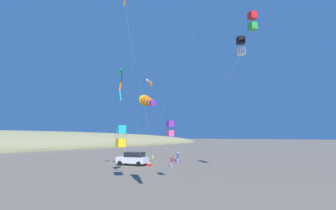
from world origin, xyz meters
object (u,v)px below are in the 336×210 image
kite_box_blue_topmost (121,136)px  person_adult_flyer (178,156)px  kite_windsock_red_high_left (150,83)px  kite_windsock_small_distant (146,101)px  kite_box_black_fish_shape (170,129)px  kite_delta_yellow_midlevel (121,70)px  person_child_green_jacket (153,158)px  kite_box_striped_overhead (241,46)px  kite_box_orange_high_right (253,21)px  person_child_grey_jacket (172,160)px  parked_car (133,158)px  cooler_box (149,164)px

kite_box_blue_topmost → person_adult_flyer: bearing=101.2°
kite_windsock_red_high_left → kite_windsock_small_distant: kite_windsock_red_high_left is taller
kite_windsock_red_high_left → kite_box_black_fish_shape: bearing=-41.4°
kite_delta_yellow_midlevel → kite_box_black_fish_shape: bearing=29.3°
person_adult_flyer → person_child_green_jacket: (-4.44, -0.35, -0.42)m
person_adult_flyer → kite_windsock_small_distant: (8.44, -18.26, 5.82)m
kite_box_blue_topmost → kite_windsock_red_high_left: bearing=111.2°
kite_box_striped_overhead → kite_windsock_small_distant: 16.30m
kite_box_orange_high_right → kite_box_blue_topmost: bearing=-139.4°
person_child_green_jacket → person_child_grey_jacket: 7.14m
person_child_green_jacket → kite_windsock_red_high_left: bearing=-56.6°
kite_windsock_red_high_left → kite_box_striped_overhead: bearing=9.7°
kite_box_striped_overhead → kite_windsock_small_distant: kite_box_striped_overhead is taller
person_child_grey_jacket → kite_box_orange_high_right: size_ratio=0.09×
parked_car → cooler_box: 2.59m
cooler_box → kite_delta_yellow_midlevel: bearing=-66.1°
cooler_box → kite_box_striped_overhead: 19.52m
kite_box_blue_topmost → person_child_green_jacket: bearing=116.4°
kite_box_striped_overhead → kite_box_orange_high_right: size_ratio=0.90×
kite_box_black_fish_shape → kite_box_orange_high_right: (6.12, 7.02, 11.74)m
kite_box_blue_topmost → kite_box_orange_high_right: (10.55, 9.05, 12.46)m
person_child_green_jacket → kite_windsock_small_distant: kite_windsock_small_distant is taller
person_adult_flyer → kite_windsock_small_distant: kite_windsock_small_distant is taller
person_adult_flyer → person_child_green_jacket: bearing=-175.6°
cooler_box → kite_box_striped_overhead: (13.03, 0.78, 14.51)m
parked_car → kite_windsock_red_high_left: bearing=-11.8°
person_adult_flyer → kite_box_orange_high_right: bearing=-25.1°
cooler_box → person_child_grey_jacket: 3.28m
person_child_grey_jacket → kite_windsock_red_high_left: size_ratio=0.14×
parked_car → kite_box_blue_topmost: size_ratio=0.37×
person_adult_flyer → kite_box_black_fish_shape: bearing=-60.8°
person_child_grey_jacket → kite_windsock_small_distant: 16.79m
kite_box_striped_overhead → kite_box_blue_topmost: bearing=-127.6°
person_child_green_jacket → kite_box_striped_overhead: bearing=-14.0°
kite_box_black_fish_shape → kite_windsock_small_distant: bearing=-78.8°
person_adult_flyer → kite_delta_yellow_midlevel: size_ratio=0.17×
person_adult_flyer → kite_box_striped_overhead: size_ratio=0.12×
kite_box_black_fish_shape → kite_box_blue_topmost: 4.92m
person_child_green_jacket → person_child_grey_jacket: (6.04, -3.81, 0.24)m
kite_windsock_small_distant → kite_windsock_red_high_left: bearing=126.9°
person_child_green_jacket → kite_box_blue_topmost: (7.48, -15.06, 3.47)m
person_child_green_jacket → kite_delta_yellow_midlevel: (7.68, -15.41, 9.93)m
kite_windsock_small_distant → parked_car: bearing=134.4°
kite_windsock_red_high_left → kite_delta_yellow_midlevel: bearing=-68.5°
person_child_green_jacket → kite_delta_yellow_midlevel: 19.87m
parked_car → person_adult_flyer: person_adult_flyer is taller
person_child_grey_jacket → kite_box_blue_topmost: 11.80m
person_adult_flyer → kite_box_orange_high_right: kite_box_orange_high_right is taller
kite_box_blue_topmost → kite_windsock_small_distant: (5.40, -2.86, 2.77)m
person_adult_flyer → kite_box_blue_topmost: 16.00m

